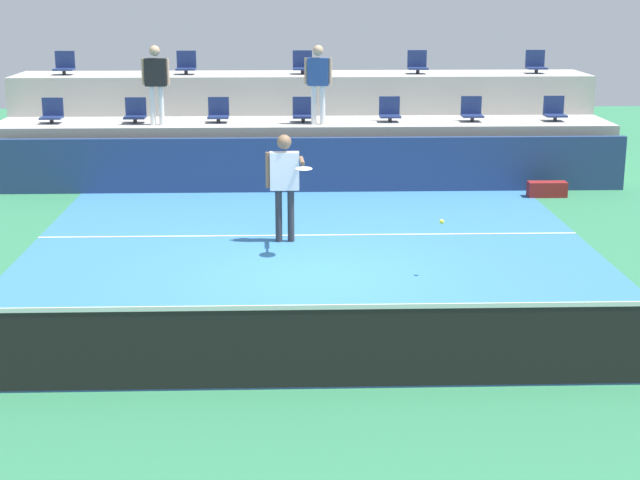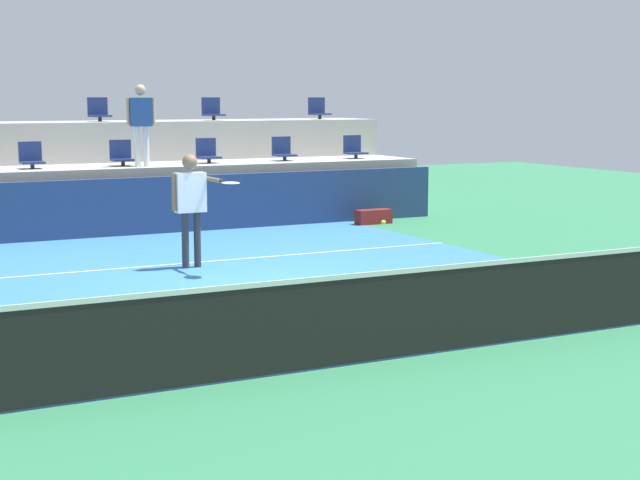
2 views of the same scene
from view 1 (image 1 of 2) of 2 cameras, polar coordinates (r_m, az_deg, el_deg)
ground_plane at (r=14.01m, az=-0.41°, el=-2.18°), size 40.00×40.00×0.00m
court_inner_paint at (r=14.97m, az=-0.51°, el=-1.06°), size 9.00×10.00×0.01m
court_service_line at (r=16.32m, az=-0.63°, el=0.29°), size 9.00×0.06×0.00m
tennis_net at (r=10.06m, az=0.18°, el=-6.07°), size 10.48×0.08×1.07m
sponsor_backboard at (r=19.72m, az=-0.87°, el=4.42°), size 13.00×0.16×1.10m
seating_tier_lower at (r=20.99m, az=-0.94°, el=5.25°), size 13.00×1.80×1.25m
seating_tier_upper at (r=22.71m, az=-1.02°, el=7.05°), size 13.00×1.80×2.10m
stadium_chair_lower_far_left at (r=21.38m, az=-15.37°, el=7.18°), size 0.44×0.40×0.52m
stadium_chair_lower_left at (r=21.05m, az=-10.73°, el=7.33°), size 0.44×0.40×0.52m
stadium_chair_lower_mid_left at (r=20.85m, az=-5.95°, el=7.44°), size 0.44×0.40×0.52m
stadium_chair_lower_center at (r=20.80m, az=-1.00°, el=7.50°), size 0.44×0.40×0.52m
stadium_chair_lower_mid_right at (r=20.91m, az=4.09°, el=7.51°), size 0.44×0.40×0.52m
stadium_chair_lower_right at (r=21.16m, az=8.85°, el=7.46°), size 0.44×0.40×0.52m
stadium_chair_lower_far_right at (r=21.56m, az=13.53°, el=7.36°), size 0.44×0.40×0.52m
stadium_chair_upper_far_left at (r=23.06m, az=-14.70°, el=9.86°), size 0.44×0.40×0.52m
stadium_chair_upper_left at (r=22.62m, az=-7.82°, el=10.11°), size 0.44×0.40×0.52m
stadium_chair_upper_center at (r=22.51m, az=-1.03°, el=10.22°), size 0.44×0.40×0.52m
stadium_chair_upper_right at (r=22.70m, az=5.71°, el=10.19°), size 0.44×0.40×0.52m
stadium_chair_upper_far_right at (r=23.21m, az=12.49°, el=10.02°), size 0.44×0.40×0.52m
tennis_player at (r=15.67m, az=-2.06°, el=3.71°), size 0.74×1.20×1.76m
spectator_in_white at (r=20.51m, az=-9.57°, el=9.33°), size 0.57×0.22×1.62m
spectator_in_grey at (r=20.35m, az=-0.11°, el=9.48°), size 0.58×0.24×1.62m
tennis_ball at (r=13.93m, az=7.12°, el=1.07°), size 0.07×0.07×0.07m
equipment_bag at (r=19.82m, az=13.12°, el=2.91°), size 0.76×0.28×0.30m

